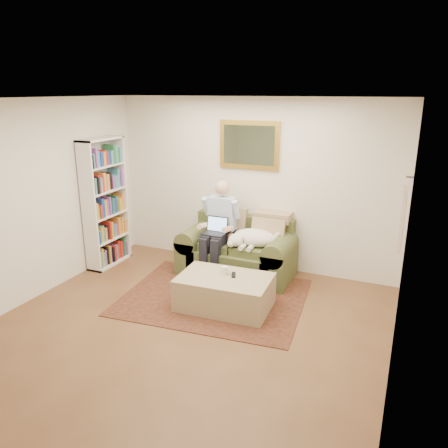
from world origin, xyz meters
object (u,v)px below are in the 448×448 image
Objects in this scene: ottoman at (225,292)px; sleeping_dog at (255,238)px; bookshelf at (105,203)px; sofa at (237,256)px; laptop at (216,229)px; seated_man at (218,230)px; coffee_mug at (224,270)px.

sleeping_dog is at bearing 87.62° from ottoman.
bookshelf is (-2.31, 0.63, 0.79)m from ottoman.
bookshelf reaches higher than sleeping_dog.
sofa is 5.15× the size of laptop.
ottoman is (0.26, -1.07, -0.08)m from sofa.
ottoman is (0.51, -0.91, -0.50)m from seated_man.
coffee_mug reaches higher than ottoman.
laptop reaches higher than sofa.
ottoman is 0.58× the size of bookshelf.
coffee_mug is at bearing -58.05° from laptop.
sofa is at bearing 31.45° from seated_man.
bookshelf is (-1.80, -0.22, 0.26)m from laptop.
sofa is 1.19× the size of seated_man.
ottoman is (-0.04, -0.98, -0.43)m from sleeping_dog.
laptop reaches higher than sleeping_dog.
seated_man is at bearing 119.41° from ottoman.
sleeping_dog is 1.07m from ottoman.
ottoman is at bearing -58.74° from laptop.
bookshelf reaches higher than ottoman.
coffee_mug is (0.22, -0.97, 0.18)m from sofa.
seated_man is at bearing -148.55° from sofa.
laptop is (-0.00, -0.07, 0.03)m from seated_man.
laptop is 0.58m from sleeping_dog.
sofa is 0.47m from sleeping_dog.
bookshelf is at bearing -171.44° from sleeping_dog.
laptop is at bearing 6.95° from bookshelf.
bookshelf reaches higher than laptop.
coffee_mug is (0.47, -0.82, -0.24)m from seated_man.
coffee_mug is at bearing 115.33° from ottoman.
ottoman is 11.63× the size of coffee_mug.
ottoman is (0.51, -0.85, -0.53)m from laptop.
sofa reaches higher than ottoman.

